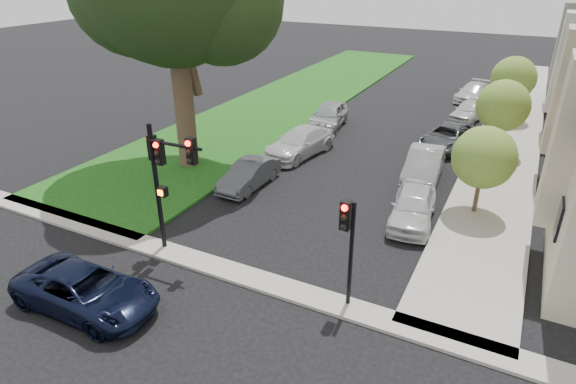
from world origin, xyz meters
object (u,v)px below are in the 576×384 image
at_px(car_cross_near, 86,290).
at_px(car_parked_2, 448,137).
at_px(small_tree_b, 503,106).
at_px(car_parked_1, 424,165).
at_px(traffic_signal_secondary, 348,235).
at_px(traffic_signal_main, 164,168).
at_px(car_parked_5, 249,175).
at_px(car_parked_7, 329,116).
at_px(small_tree_c, 513,79).
at_px(car_parked_6, 300,142).
at_px(car_parked_0, 413,206).
at_px(small_tree_a, 484,158).
at_px(car_parked_4, 473,92).
at_px(car_parked_3, 469,111).

xyz_separation_m(car_cross_near, car_parked_2, (7.32, 19.71, -0.00)).
xyz_separation_m(small_tree_b, car_parked_1, (-2.78, -5.17, -2.02)).
distance_m(small_tree_b, traffic_signal_secondary, 16.26).
distance_m(traffic_signal_main, traffic_signal_secondary, 6.88).
relative_size(car_cross_near, car_parked_5, 1.23).
bearing_deg(car_cross_near, car_parked_7, -0.52).
distance_m(small_tree_c, traffic_signal_secondary, 23.22).
height_order(traffic_signal_main, car_parked_7, traffic_signal_main).
height_order(traffic_signal_main, car_parked_5, traffic_signal_main).
xyz_separation_m(small_tree_c, car_parked_1, (-2.78, -12.22, -2.09)).
distance_m(small_tree_b, car_parked_7, 10.32).
height_order(traffic_signal_main, car_parked_6, traffic_signal_main).
bearing_deg(car_parked_0, traffic_signal_main, -146.99).
bearing_deg(small_tree_c, traffic_signal_main, -112.67).
distance_m(traffic_signal_secondary, car_parked_5, 9.67).
bearing_deg(car_parked_0, small_tree_a, 33.88).
distance_m(small_tree_c, car_parked_4, 5.60).
relative_size(small_tree_a, car_parked_4, 0.86).
xyz_separation_m(small_tree_a, car_parked_4, (-2.77, 19.15, -1.93)).
xyz_separation_m(small_tree_a, car_parked_7, (-10.12, 8.04, -1.79)).
relative_size(small_tree_c, car_parked_3, 1.08).
xyz_separation_m(car_parked_4, car_parked_7, (-7.35, -11.11, 0.13)).
relative_size(traffic_signal_secondary, car_parked_0, 0.87).
distance_m(car_parked_5, car_parked_6, 4.91).
distance_m(car_parked_3, car_parked_5, 17.59).
relative_size(traffic_signal_main, car_parked_4, 1.09).
bearing_deg(car_parked_3, small_tree_b, -57.78).
bearing_deg(car_parked_1, car_parked_0, -87.11).
bearing_deg(car_parked_6, traffic_signal_main, -79.51).
bearing_deg(car_parked_5, car_parked_6, 87.71).
bearing_deg(small_tree_b, car_cross_near, -116.54).
distance_m(small_tree_a, car_parked_1, 4.22).
bearing_deg(traffic_signal_main, car_cross_near, -93.86).
height_order(car_cross_near, car_parked_5, car_cross_near).
relative_size(small_tree_a, car_parked_3, 0.98).
relative_size(small_tree_c, traffic_signal_main, 0.87).
distance_m(small_tree_a, traffic_signal_secondary, 8.70).
height_order(car_cross_near, car_parked_0, car_parked_0).
xyz_separation_m(small_tree_b, traffic_signal_main, (-9.61, -15.97, 0.60)).
xyz_separation_m(small_tree_b, car_cross_near, (-9.87, -19.77, -2.12)).
bearing_deg(car_parked_4, car_parked_5, -99.94).
xyz_separation_m(small_tree_c, traffic_signal_main, (-9.61, -23.02, 0.53)).
bearing_deg(car_parked_4, car_parked_1, -81.21).
height_order(car_parked_1, car_parked_3, car_parked_1).
xyz_separation_m(small_tree_a, car_parked_1, (-2.78, 2.60, -1.82)).
bearing_deg(car_cross_near, traffic_signal_secondary, -63.33).
height_order(car_parked_1, car_parked_6, car_parked_1).
bearing_deg(car_parked_3, traffic_signal_main, -97.22).
bearing_deg(car_parked_4, car_cross_near, -94.01).
height_order(small_tree_c, car_parked_0, small_tree_c).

